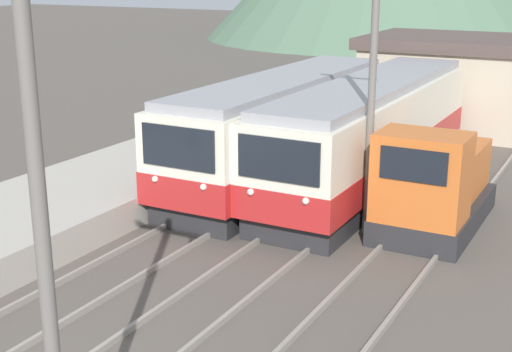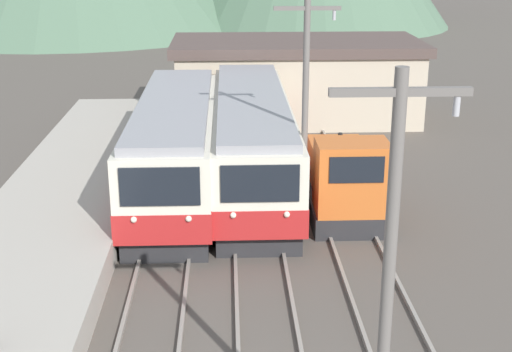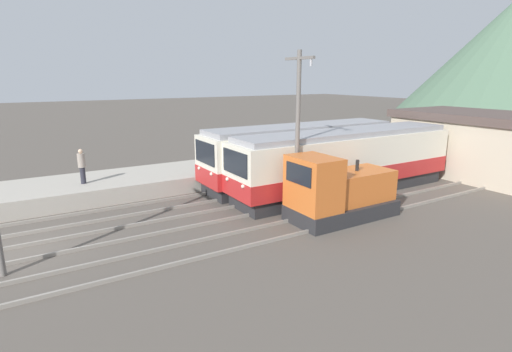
% 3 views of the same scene
% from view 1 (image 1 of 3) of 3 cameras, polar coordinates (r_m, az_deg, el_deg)
% --- Properties ---
extents(commuter_train_left, '(2.84, 12.62, 3.53)m').
position_cam_1_polar(commuter_train_left, '(24.17, 2.20, 3.55)').
color(commuter_train_left, '#28282B').
rests_on(commuter_train_left, ground).
extents(commuter_train_center, '(2.84, 13.87, 3.47)m').
position_cam_1_polar(commuter_train_center, '(23.92, 9.18, 3.16)').
color(commuter_train_center, '#28282B').
rests_on(commuter_train_center, ground).
extents(shunting_locomotive, '(2.40, 5.08, 3.00)m').
position_cam_1_polar(shunting_locomotive, '(20.20, 14.07, -0.82)').
color(shunting_locomotive, '#28282B').
rests_on(shunting_locomotive, ground).
extents(catenary_mast_near, '(2.00, 0.20, 7.41)m').
position_cam_1_polar(catenary_mast_near, '(8.90, -16.78, -3.91)').
color(catenary_mast_near, slate).
rests_on(catenary_mast_near, ground).
extents(catenary_mast_mid, '(2.00, 0.20, 7.41)m').
position_cam_1_polar(catenary_mast_mid, '(18.83, 9.29, 7.06)').
color(catenary_mast_mid, slate).
rests_on(catenary_mast_mid, ground).
extents(station_building, '(12.60, 6.30, 4.06)m').
position_cam_1_polar(station_building, '(33.14, 19.63, 6.83)').
color(station_building, beige).
rests_on(station_building, ground).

